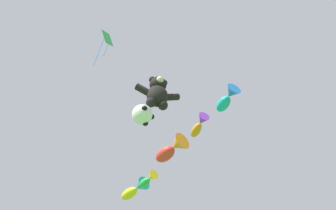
{
  "coord_description": "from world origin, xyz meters",
  "views": [
    {
      "loc": [
        -0.53,
        -1.43,
        0.82
      ],
      "look_at": [
        1.32,
        4.55,
        8.71
      ],
      "focal_mm": 28.0,
      "sensor_mm": 36.0,
      "label": 1
    }
  ],
  "objects_px": {
    "teddy_bear_kite": "(158,92)",
    "fish_kite_teal": "(227,98)",
    "fish_kite_crimson": "(171,149)",
    "diamond_kite": "(106,41)",
    "soccer_ball_kite": "(142,115)",
    "fish_kite_emerald": "(148,180)",
    "fish_kite_tangerine": "(199,125)",
    "fish_kite_goldfin": "(135,190)"
  },
  "relations": [
    {
      "from": "fish_kite_emerald",
      "to": "fish_kite_goldfin",
      "type": "relative_size",
      "value": 0.63
    },
    {
      "from": "fish_kite_crimson",
      "to": "fish_kite_emerald",
      "type": "bearing_deg",
      "value": 111.49
    },
    {
      "from": "teddy_bear_kite",
      "to": "fish_kite_teal",
      "type": "xyz_separation_m",
      "value": [
        3.32,
        0.1,
        1.02
      ]
    },
    {
      "from": "fish_kite_goldfin",
      "to": "diamond_kite",
      "type": "xyz_separation_m",
      "value": [
        -3.71,
        -9.25,
        1.91
      ]
    },
    {
      "from": "fish_kite_tangerine",
      "to": "fish_kite_goldfin",
      "type": "bearing_deg",
      "value": 105.18
    },
    {
      "from": "teddy_bear_kite",
      "to": "fish_kite_emerald",
      "type": "distance_m",
      "value": 7.3
    },
    {
      "from": "soccer_ball_kite",
      "to": "fish_kite_crimson",
      "type": "relative_size",
      "value": 0.34
    },
    {
      "from": "soccer_ball_kite",
      "to": "fish_kite_tangerine",
      "type": "bearing_deg",
      "value": 34.57
    },
    {
      "from": "fish_kite_tangerine",
      "to": "fish_kite_emerald",
      "type": "relative_size",
      "value": 0.98
    },
    {
      "from": "fish_kite_teal",
      "to": "fish_kite_crimson",
      "type": "xyz_separation_m",
      "value": [
        -1.13,
        4.92,
        0.81
      ]
    },
    {
      "from": "fish_kite_teal",
      "to": "fish_kite_crimson",
      "type": "distance_m",
      "value": 5.11
    },
    {
      "from": "soccer_ball_kite",
      "to": "diamond_kite",
      "type": "relative_size",
      "value": 0.27
    },
    {
      "from": "fish_kite_emerald",
      "to": "fish_kite_goldfin",
      "type": "bearing_deg",
      "value": 98.67
    },
    {
      "from": "fish_kite_tangerine",
      "to": "diamond_kite",
      "type": "xyz_separation_m",
      "value": [
        -5.62,
        -2.21,
        2.12
      ]
    },
    {
      "from": "fish_kite_crimson",
      "to": "fish_kite_goldfin",
      "type": "bearing_deg",
      "value": 104.84
    },
    {
      "from": "fish_kite_goldfin",
      "to": "fish_kite_emerald",
      "type": "bearing_deg",
      "value": -81.33
    },
    {
      "from": "fish_kite_teal",
      "to": "fish_kite_tangerine",
      "type": "xyz_separation_m",
      "value": [
        -0.41,
        2.37,
        0.51
      ]
    },
    {
      "from": "teddy_bear_kite",
      "to": "fish_kite_crimson",
      "type": "distance_m",
      "value": 5.77
    },
    {
      "from": "fish_kite_crimson",
      "to": "fish_kite_goldfin",
      "type": "height_order",
      "value": "fish_kite_crimson"
    },
    {
      "from": "teddy_bear_kite",
      "to": "fish_kite_goldfin",
      "type": "distance_m",
      "value": 9.72
    },
    {
      "from": "fish_kite_emerald",
      "to": "fish_kite_crimson",
      "type": "bearing_deg",
      "value": -68.51
    },
    {
      "from": "fish_kite_emerald",
      "to": "diamond_kite",
      "type": "xyz_separation_m",
      "value": [
        -4.08,
        -6.85,
        2.67
      ]
    },
    {
      "from": "soccer_ball_kite",
      "to": "fish_kite_goldfin",
      "type": "bearing_deg",
      "value": 80.98
    },
    {
      "from": "soccer_ball_kite",
      "to": "fish_kite_emerald",
      "type": "xyz_separation_m",
      "value": [
        1.86,
        6.98,
        2.38
      ]
    },
    {
      "from": "fish_kite_tangerine",
      "to": "fish_kite_emerald",
      "type": "height_order",
      "value": "fish_kite_tangerine"
    },
    {
      "from": "fish_kite_tangerine",
      "to": "fish_kite_emerald",
      "type": "distance_m",
      "value": 4.92
    },
    {
      "from": "teddy_bear_kite",
      "to": "soccer_ball_kite",
      "type": "height_order",
      "value": "teddy_bear_kite"
    },
    {
      "from": "fish_kite_teal",
      "to": "diamond_kite",
      "type": "bearing_deg",
      "value": 178.44
    },
    {
      "from": "fish_kite_crimson",
      "to": "diamond_kite",
      "type": "distance_m",
      "value": 7.06
    },
    {
      "from": "fish_kite_tangerine",
      "to": "fish_kite_emerald",
      "type": "bearing_deg",
      "value": 108.42
    },
    {
      "from": "diamond_kite",
      "to": "teddy_bear_kite",
      "type": "bearing_deg",
      "value": -5.49
    },
    {
      "from": "soccer_ball_kite",
      "to": "fish_kite_tangerine",
      "type": "distance_m",
      "value": 5.07
    },
    {
      "from": "teddy_bear_kite",
      "to": "fish_kite_tangerine",
      "type": "distance_m",
      "value": 4.11
    },
    {
      "from": "teddy_bear_kite",
      "to": "fish_kite_crimson",
      "type": "relative_size",
      "value": 0.77
    },
    {
      "from": "teddy_bear_kite",
      "to": "soccer_ball_kite",
      "type": "distance_m",
      "value": 1.49
    },
    {
      "from": "fish_kite_teal",
      "to": "diamond_kite",
      "type": "height_order",
      "value": "diamond_kite"
    },
    {
      "from": "fish_kite_tangerine",
      "to": "soccer_ball_kite",
      "type": "bearing_deg",
      "value": -145.43
    },
    {
      "from": "fish_kite_tangerine",
      "to": "fish_kite_emerald",
      "type": "xyz_separation_m",
      "value": [
        -1.54,
        4.64,
        -0.55
      ]
    },
    {
      "from": "fish_kite_tangerine",
      "to": "fish_kite_crimson",
      "type": "relative_size",
      "value": 0.65
    },
    {
      "from": "fish_kite_teal",
      "to": "fish_kite_goldfin",
      "type": "relative_size",
      "value": 0.58
    },
    {
      "from": "fish_kite_teal",
      "to": "teddy_bear_kite",
      "type": "bearing_deg",
      "value": -178.35
    },
    {
      "from": "teddy_bear_kite",
      "to": "fish_kite_goldfin",
      "type": "relative_size",
      "value": 0.74
    }
  ]
}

